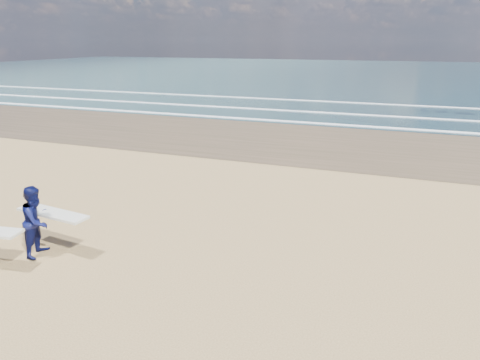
% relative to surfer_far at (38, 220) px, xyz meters
% --- Properties ---
extents(ocean, '(220.00, 100.00, 0.02)m').
position_rel_surfer_far_xyz_m(ocean, '(19.81, 70.38, -0.96)').
color(ocean, '#193139').
rests_on(ocean, ground).
extents(surfer_far, '(2.24, 1.26, 1.92)m').
position_rel_surfer_far_xyz_m(surfer_far, '(0.00, 0.00, 0.00)').
color(surfer_far, '#0B0F40').
rests_on(surfer_far, ground).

